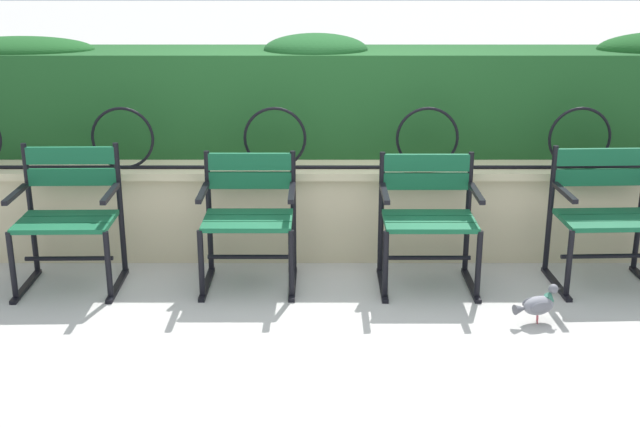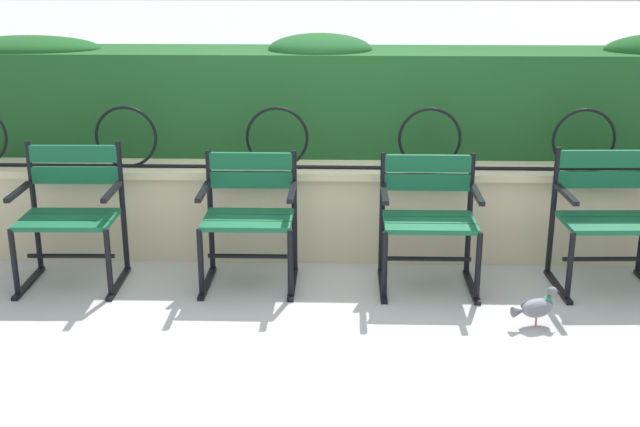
# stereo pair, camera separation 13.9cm
# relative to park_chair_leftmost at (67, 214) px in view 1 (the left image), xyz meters

# --- Properties ---
(ground_plane) EXTENTS (60.00, 60.00, 0.00)m
(ground_plane) POSITION_rel_park_chair_leftmost_xyz_m (1.58, -0.38, -0.47)
(ground_plane) COLOR #B7B5AF
(stone_wall) EXTENTS (8.26, 0.41, 0.64)m
(stone_wall) POSITION_rel_park_chair_leftmost_xyz_m (1.58, 0.52, -0.15)
(stone_wall) COLOR beige
(stone_wall) RESTS_ON ground
(iron_arch_fence) EXTENTS (7.70, 0.02, 0.42)m
(iron_arch_fence) POSITION_rel_park_chair_leftmost_xyz_m (1.32, 0.45, 0.35)
(iron_arch_fence) COLOR black
(iron_arch_fence) RESTS_ON stone_wall
(hedge_row) EXTENTS (8.09, 0.67, 0.85)m
(hedge_row) POSITION_rel_park_chair_leftmost_xyz_m (1.63, 1.03, 0.56)
(hedge_row) COLOR #1E5123
(hedge_row) RESTS_ON stone_wall
(park_chair_leftmost) EXTENTS (0.63, 0.53, 0.88)m
(park_chair_leftmost) POSITION_rel_park_chair_leftmost_xyz_m (0.00, 0.00, 0.00)
(park_chair_leftmost) COLOR #145B38
(park_chair_leftmost) RESTS_ON ground
(park_chair_centre_left) EXTENTS (0.59, 0.52, 0.82)m
(park_chair_centre_left) POSITION_rel_park_chair_leftmost_xyz_m (1.13, 0.03, -0.01)
(park_chair_centre_left) COLOR #145B38
(park_chair_centre_left) RESTS_ON ground
(park_chair_centre_right) EXTENTS (0.60, 0.52, 0.82)m
(park_chair_centre_right) POSITION_rel_park_chair_leftmost_xyz_m (2.25, 0.01, -0.01)
(park_chair_centre_right) COLOR #145B38
(park_chair_centre_right) RESTS_ON ground
(park_chair_rightmost) EXTENTS (0.66, 0.54, 0.86)m
(park_chair_rightmost) POSITION_rel_park_chair_leftmost_xyz_m (3.37, 0.04, -0.00)
(park_chair_rightmost) COLOR #145B38
(park_chair_rightmost) RESTS_ON ground
(pigeon_near_chairs) EXTENTS (0.28, 0.16, 0.22)m
(pigeon_near_chairs) POSITION_rel_park_chair_leftmost_xyz_m (2.82, -0.58, -0.36)
(pigeon_near_chairs) COLOR gray
(pigeon_near_chairs) RESTS_ON ground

